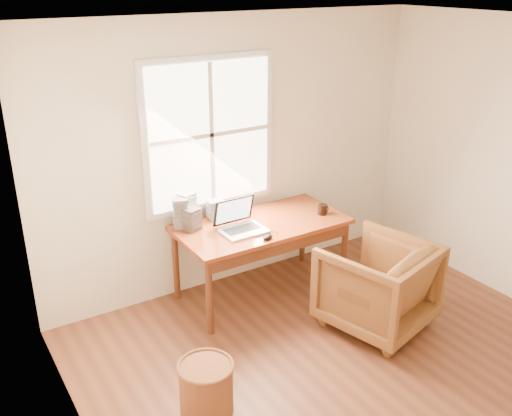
# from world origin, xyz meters

# --- Properties ---
(room_shell) EXTENTS (4.04, 4.54, 2.64)m
(room_shell) POSITION_xyz_m (-0.02, 0.16, 1.32)
(room_shell) COLOR brown
(room_shell) RESTS_ON ground
(desk) EXTENTS (1.60, 0.80, 0.04)m
(desk) POSITION_xyz_m (0.00, 1.80, 0.73)
(desk) COLOR brown
(desk) RESTS_ON room_shell
(armchair) EXTENTS (1.03, 1.05, 0.79)m
(armchair) POSITION_xyz_m (0.57, 0.82, 0.39)
(armchair) COLOR brown
(armchair) RESTS_ON room_shell
(wicker_stool) EXTENTS (0.44, 0.44, 0.38)m
(wicker_stool) POSITION_xyz_m (-1.20, 0.64, 0.19)
(wicker_stool) COLOR brown
(wicker_stool) RESTS_ON room_shell
(laptop) EXTENTS (0.42, 0.44, 0.31)m
(laptop) POSITION_xyz_m (-0.25, 1.71, 0.91)
(laptop) COLOR silver
(laptop) RESTS_ON desk
(mouse) EXTENTS (0.13, 0.10, 0.04)m
(mouse) POSITION_xyz_m (-0.14, 1.48, 0.77)
(mouse) COLOR black
(mouse) RESTS_ON desk
(coffee_mug) EXTENTS (0.11, 0.11, 0.10)m
(coffee_mug) POSITION_xyz_m (0.61, 1.66, 0.80)
(coffee_mug) COLOR black
(coffee_mug) RESTS_ON desk
(cd_stack_a) EXTENTS (0.18, 0.17, 0.30)m
(cd_stack_a) POSITION_xyz_m (-0.59, 2.16, 0.90)
(cd_stack_a) COLOR silver
(cd_stack_a) RESTS_ON desk
(cd_stack_b) EXTENTS (0.17, 0.16, 0.21)m
(cd_stack_b) POSITION_xyz_m (-0.62, 2.00, 0.86)
(cd_stack_b) COLOR #242428
(cd_stack_b) RESTS_ON desk
(cd_stack_c) EXTENTS (0.16, 0.15, 0.29)m
(cd_stack_c) POSITION_xyz_m (-0.69, 2.09, 0.90)
(cd_stack_c) COLOR #9FA0AD
(cd_stack_c) RESTS_ON desk
(cd_stack_d) EXTENTS (0.16, 0.14, 0.19)m
(cd_stack_d) POSITION_xyz_m (-0.32, 2.11, 0.84)
(cd_stack_d) COLOR silver
(cd_stack_d) RESTS_ON desk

